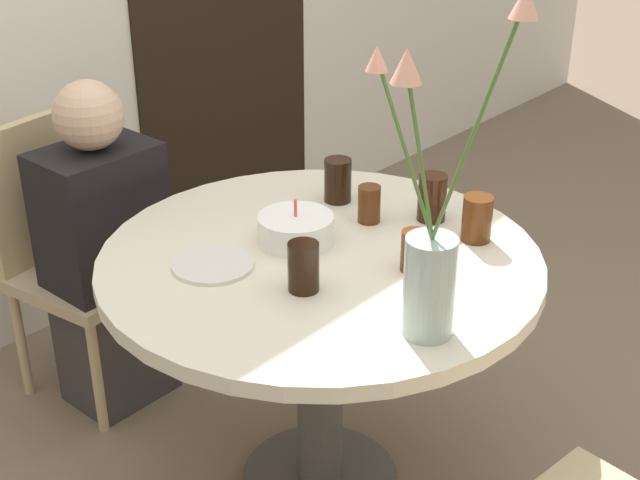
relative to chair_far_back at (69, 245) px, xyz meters
The scene contains 13 objects.
doorway_panel 1.22m from the chair_far_back, 19.39° to the left, with size 0.90×0.01×2.05m.
dining_table 0.94m from the chair_far_back, 82.27° to the right, with size 1.10×1.10×0.73m.
chair_far_back is the anchor object (origin of this frame).
birthday_cake 0.89m from the chair_far_back, 80.64° to the right, with size 0.19×0.19×0.12m.
flower_vase 1.40m from the chair_far_back, 90.04° to the right, with size 0.17×0.34×0.75m.
side_plate 0.82m from the chair_far_back, 96.65° to the right, with size 0.20×0.20×0.01m.
drink_glass_0 1.29m from the chair_far_back, 69.04° to the right, with size 0.08×0.08×0.12m.
drink_glass_1 1.06m from the chair_far_back, 91.60° to the right, with size 0.07×0.07×0.12m.
drink_glass_2 1.01m from the chair_far_back, 68.54° to the right, with size 0.06×0.06×0.10m.
drink_glass_3 1.20m from the chair_far_back, 79.47° to the right, with size 0.06×0.06×0.10m.
drink_glass_4 0.90m from the chair_far_back, 61.88° to the right, with size 0.08×0.08×0.12m.
drink_glass_5 1.16m from the chair_far_back, 65.09° to the right, with size 0.08×0.08×0.13m.
person_boy 0.16m from the chair_far_back, 82.27° to the right, with size 0.34×0.24×1.05m.
Camera 1 is at (-1.46, -1.28, 1.76)m, focal length 50.00 mm.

